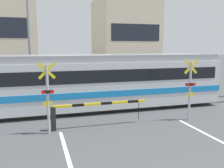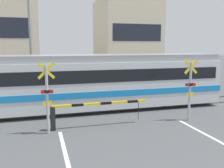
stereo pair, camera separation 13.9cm
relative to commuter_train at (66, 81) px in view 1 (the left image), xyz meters
name	(u,v)px [view 1 (the left image)]	position (x,y,z in m)	size (l,w,h in m)	color
rail_track_near	(108,111)	(2.14, -0.72, -1.58)	(50.00, 0.10, 0.08)	#5B564C
rail_track_far	(102,105)	(2.14, 0.72, -1.58)	(50.00, 0.10, 0.08)	#5B564C
commuter_train	(66,81)	(0.00, 0.00, 0.00)	(17.45, 2.82, 3.03)	silver
crossing_barrier_near	(82,110)	(0.31, -3.04, -0.84)	(4.26, 0.20, 1.07)	black
crossing_barrier_far	(120,86)	(3.98, 2.65, -0.84)	(4.26, 0.20, 1.07)	black
crossing_signal_left	(48,95)	(-1.10, -3.37, -0.03)	(0.68, 0.15, 2.89)	#B2B2B7
crossing_signal_right	(190,87)	(5.38, -3.37, -0.03)	(0.68, 0.15, 2.89)	#B2B2B7
building_right_of_street	(124,38)	(8.79, 15.32, 2.84)	(6.53, 7.23, 8.93)	beige
utility_pole_streetside	(30,44)	(-1.85, 5.15, 2.04)	(0.22, 0.22, 7.32)	gray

